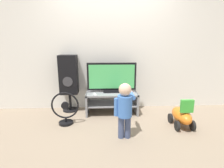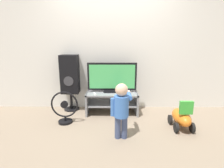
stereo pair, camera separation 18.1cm
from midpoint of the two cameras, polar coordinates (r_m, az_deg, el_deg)
ground_plane at (r=3.33m, az=1.56°, el=-10.89°), size 16.00×16.00×0.00m
wall_back at (r=3.63m, az=1.52°, el=12.27°), size 10.00×0.06×2.60m
tv_stand at (r=3.47m, az=1.51°, el=-4.93°), size 1.00×0.51×0.42m
television at (r=3.38m, az=1.55°, el=2.04°), size 0.95×0.20×0.57m
game_console at (r=3.42m, az=6.85°, el=-2.41°), size 0.05×0.17×0.04m
remote_primary at (r=3.27m, az=-4.09°, el=-3.25°), size 0.07×0.13×0.03m
child at (r=2.50m, az=5.20°, el=-7.34°), size 0.31×0.47×0.82m
speaker_tower at (r=3.59m, az=-12.17°, el=2.72°), size 0.35×0.31×1.14m
floor_fan at (r=3.12m, az=-13.60°, el=-7.97°), size 0.46×0.24×0.57m
ride_on_toy at (r=3.12m, az=23.31°, el=-9.92°), size 0.29×0.54×0.51m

